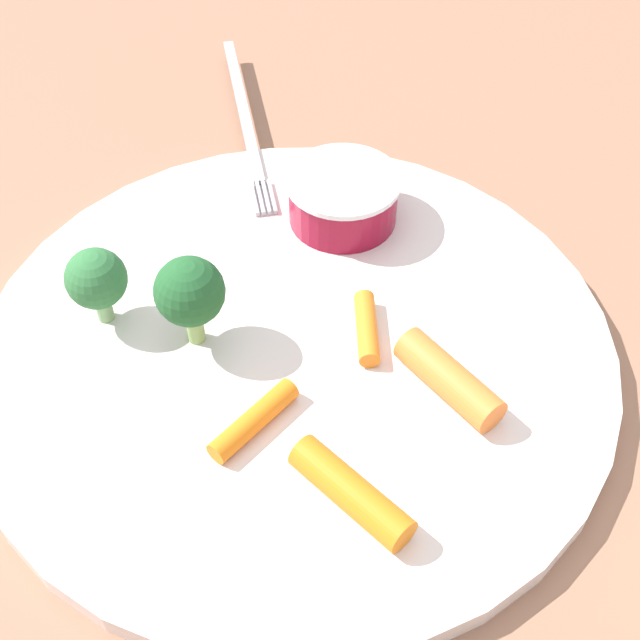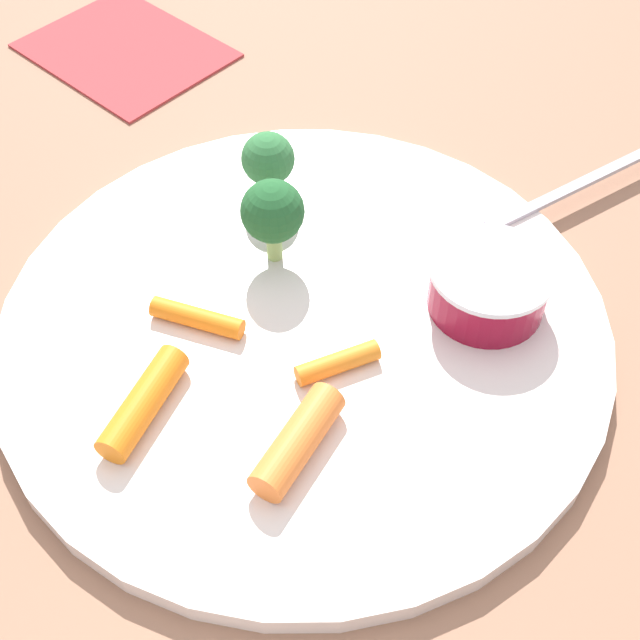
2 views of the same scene
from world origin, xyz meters
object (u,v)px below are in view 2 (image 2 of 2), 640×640
object	(u,v)px
carrot_stick_0	(338,363)
broccoli_floret_1	(273,212)
carrot_stick_1	(197,318)
carrot_stick_3	(144,403)
fork	(571,189)
napkin	(125,49)
sauce_cup	(489,286)
broccoli_floret_0	(268,160)
plate	(304,328)
carrot_stick_2	(298,441)

from	to	relation	value
carrot_stick_0	broccoli_floret_1	bearing A→B (deg)	129.84
carrot_stick_1	carrot_stick_3	size ratio (longest dim) A/B	0.82
broccoli_floret_1	fork	xyz separation A→B (m)	(0.15, 0.10, -0.03)
napkin	broccoli_floret_1	bearing A→B (deg)	-45.50
sauce_cup	carrot_stick_0	xyz separation A→B (m)	(-0.06, -0.06, -0.01)
broccoli_floret_0	plate	bearing A→B (deg)	-61.19
sauce_cup	carrot_stick_0	distance (m)	0.09
carrot_stick_2	fork	xyz separation A→B (m)	(0.10, 0.21, -0.01)
broccoli_floret_0	napkin	world-z (taller)	broccoli_floret_0
napkin	carrot_stick_0	bearing A→B (deg)	-46.69
carrot_stick_1	broccoli_floret_0	bearing A→B (deg)	87.66
carrot_stick_0	carrot_stick_3	distance (m)	0.09
napkin	carrot_stick_1	bearing A→B (deg)	-57.21
carrot_stick_2	carrot_stick_1	bearing A→B (deg)	141.33
plate	fork	size ratio (longest dim) A/B	2.15
carrot_stick_3	broccoli_floret_0	bearing A→B (deg)	87.17
broccoli_floret_0	napkin	size ratio (longest dim) A/B	0.32
carrot_stick_1	carrot_stick_3	world-z (taller)	carrot_stick_3
sauce_cup	fork	bearing A→B (deg)	71.82
broccoli_floret_0	carrot_stick_0	distance (m)	0.13
plate	carrot_stick_1	distance (m)	0.05
carrot_stick_2	sauce_cup	bearing A→B (deg)	59.25
plate	carrot_stick_3	size ratio (longest dim) A/B	5.28
sauce_cup	broccoli_floret_0	world-z (taller)	broccoli_floret_0
carrot_stick_1	napkin	xyz separation A→B (m)	(-0.15, 0.23, -0.02)
fork	broccoli_floret_1	bearing A→B (deg)	-146.18
broccoli_floret_1	carrot_stick_3	size ratio (longest dim) A/B	0.85
carrot_stick_3	fork	distance (m)	0.27
carrot_stick_1	carrot_stick_2	size ratio (longest dim) A/B	0.86
plate	broccoli_floret_0	bearing A→B (deg)	118.81
broccoli_floret_1	carrot_stick_0	size ratio (longest dim) A/B	1.19
carrot_stick_2	carrot_stick_0	bearing A→B (deg)	84.77
carrot_stick_1	carrot_stick_2	xyz separation A→B (m)	(0.07, -0.06, 0.00)
carrot_stick_2	carrot_stick_3	xyz separation A→B (m)	(-0.07, 0.00, -0.00)
sauce_cup	fork	xyz separation A→B (m)	(0.03, 0.10, -0.01)
napkin	broccoli_floret_0	bearing A→B (deg)	-40.06
carrot_stick_0	napkin	world-z (taller)	carrot_stick_0
carrot_stick_2	napkin	size ratio (longest dim) A/B	0.42
plate	broccoli_floret_0	distance (m)	0.10
plate	napkin	xyz separation A→B (m)	(-0.20, 0.21, -0.00)
fork	napkin	distance (m)	0.33
sauce_cup	carrot_stick_3	size ratio (longest dim) A/B	1.06
broccoli_floret_0	carrot_stick_2	xyz separation A→B (m)	(0.07, -0.16, -0.02)
plate	carrot_stick_0	size ratio (longest dim) A/B	7.42
carrot_stick_1	carrot_stick_3	xyz separation A→B (m)	(-0.00, -0.06, 0.00)
plate	broccoli_floret_1	distance (m)	0.06
sauce_cup	broccoli_floret_0	distance (m)	0.14
sauce_cup	fork	world-z (taller)	sauce_cup
broccoli_floret_0	carrot_stick_2	size ratio (longest dim) A/B	0.75
plate	carrot_stick_3	xyz separation A→B (m)	(-0.05, -0.07, 0.01)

